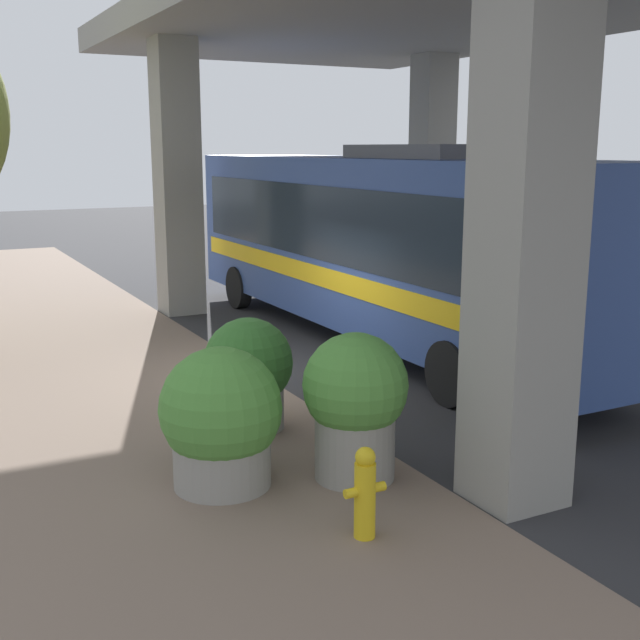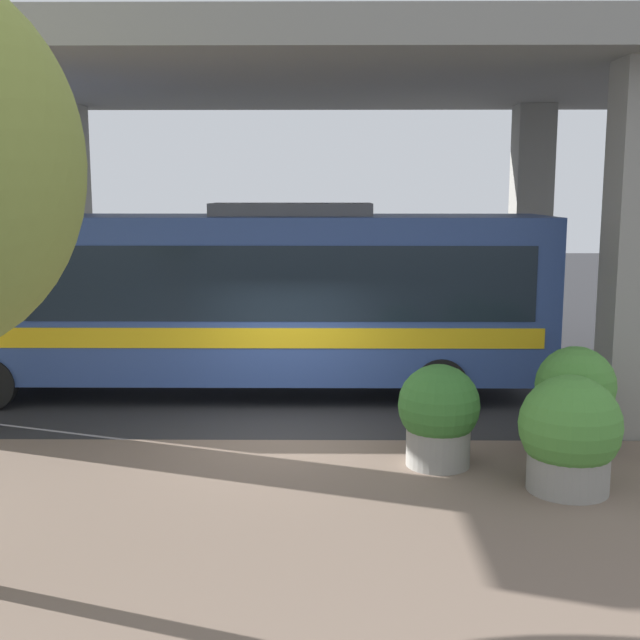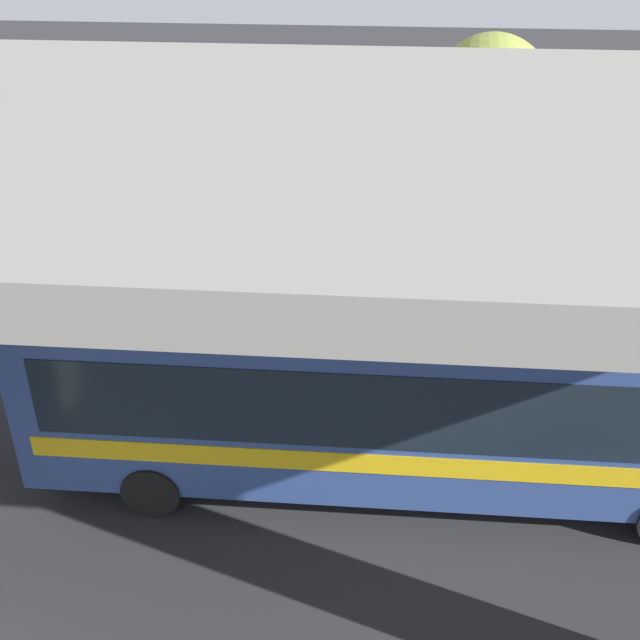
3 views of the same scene
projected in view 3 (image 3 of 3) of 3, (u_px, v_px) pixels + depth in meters
The scene contains 9 objects.
ground_plane at pixel (336, 376), 17.23m from camera, with size 80.00×80.00×0.00m, color #2D2D30.
sidewalk_strip at pixel (344, 308), 19.80m from camera, with size 6.00×40.00×0.02m.
overpass at pixel (320, 181), 10.80m from camera, with size 9.40×19.54×6.74m.
bus at pixel (398, 382), 13.42m from camera, with size 2.75×12.49×3.83m.
fire_hydrant at pixel (90, 313), 18.60m from camera, with size 0.44×0.21×0.95m.
planter_front at pixel (235, 313), 18.01m from camera, with size 1.21×1.21×1.55m.
planter_middle at pixel (136, 313), 17.73m from camera, with size 1.21×1.21×1.74m.
planter_back at pixel (174, 288), 19.00m from camera, with size 1.38×1.38×1.63m.
street_tree_near at pixel (488, 116), 19.00m from camera, with size 3.17×3.17×6.24m.
Camera 3 is at (14.23, 0.84, 9.77)m, focal length 45.00 mm.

